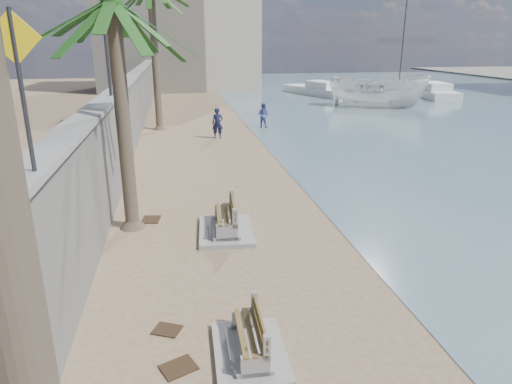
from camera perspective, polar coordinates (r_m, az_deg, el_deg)
seawall at (r=26.29m, az=-15.39°, el=9.43°), size 0.45×70.00×3.50m
wall_cap at (r=26.09m, az=-15.73°, el=13.33°), size 0.80×70.00×0.12m
end_building at (r=57.92m, az=-9.78°, el=19.59°), size 18.00×12.00×14.00m
bench_near at (r=8.81m, az=-0.79°, el=-17.79°), size 1.36×1.96×0.81m
bench_far at (r=13.80m, az=-3.81°, el=-3.45°), size 1.75×2.45×0.98m
palm_mid at (r=13.78m, az=-17.51°, el=21.40°), size 5.00×5.00×7.45m
pedestrian_sign at (r=7.73m, az=-27.55°, el=13.43°), size 0.78×0.07×2.40m
streetlight at (r=18.08m, az=-18.64°, el=20.97°), size 0.28×0.28×5.12m
person_a at (r=27.32m, az=-4.84°, el=8.82°), size 0.80×0.59×2.07m
person_b at (r=30.93m, az=0.90°, el=9.78°), size 1.12×1.08×1.84m
boat_cruiser at (r=41.84m, az=14.95°, el=12.22°), size 4.47×4.44×3.76m
yacht_near at (r=52.30m, az=20.83°, el=11.53°), size 4.11×10.03×1.50m
yacht_far at (r=50.71m, az=7.51°, el=12.36°), size 5.53×9.31×1.50m
sailboat_west at (r=55.97m, az=17.38°, el=12.23°), size 6.80×7.16×11.11m
debris_b at (r=8.82m, az=-9.65°, el=-20.80°), size 0.74×0.68×0.03m
debris_c at (r=15.27m, az=-13.00°, el=-3.38°), size 0.65×0.77×0.03m
debris_d at (r=9.77m, az=-11.05°, el=-16.55°), size 0.66×0.61×0.03m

